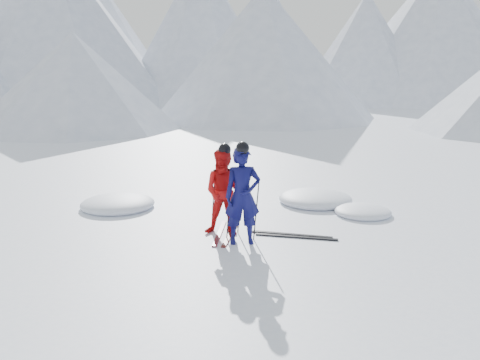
# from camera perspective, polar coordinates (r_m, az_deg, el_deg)

# --- Properties ---
(ground) EXTENTS (160.00, 160.00, 0.00)m
(ground) POSITION_cam_1_polar(r_m,az_deg,el_deg) (10.53, 10.63, -6.76)
(ground) COLOR white
(ground) RESTS_ON ground
(mountain_range) EXTENTS (106.15, 62.94, 15.53)m
(mountain_range) POSITION_cam_1_polar(r_m,az_deg,el_deg) (45.81, 16.50, 15.97)
(mountain_range) COLOR #B2BCD1
(mountain_range) RESTS_ON ground
(skier_blue) EXTENTS (0.81, 0.64, 1.94)m
(skier_blue) POSITION_cam_1_polar(r_m,az_deg,el_deg) (9.98, 0.29, -1.80)
(skier_blue) COLOR #0B0B44
(skier_blue) RESTS_ON ground
(skier_red) EXTENTS (0.90, 0.70, 1.82)m
(skier_red) POSITION_cam_1_polar(r_m,az_deg,el_deg) (10.54, -1.70, -1.37)
(skier_red) COLOR red
(skier_red) RESTS_ON ground
(pole_blue_left) EXTENTS (0.13, 0.09, 1.29)m
(pole_blue_left) POSITION_cam_1_polar(r_m,az_deg,el_deg) (10.25, -1.26, -3.30)
(pole_blue_left) COLOR black
(pole_blue_left) RESTS_ON ground
(pole_blue_right) EXTENTS (0.13, 0.08, 1.29)m
(pole_blue_right) POSITION_cam_1_polar(r_m,az_deg,el_deg) (10.27, 1.86, -3.26)
(pole_blue_right) COLOR black
(pole_blue_right) RESTS_ON ground
(pole_red_left) EXTENTS (0.12, 0.10, 1.21)m
(pole_red_left) POSITION_cam_1_polar(r_m,az_deg,el_deg) (10.91, -3.03, -2.56)
(pole_red_left) COLOR black
(pole_red_left) RESTS_ON ground
(pole_red_right) EXTENTS (0.12, 0.09, 1.21)m
(pole_red_right) POSITION_cam_1_polar(r_m,az_deg,el_deg) (10.71, 0.02, -2.82)
(pole_red_right) COLOR black
(pole_red_right) RESTS_ON ground
(ski_worn_left) EXTENTS (0.17, 1.70, 0.03)m
(ski_worn_left) POSITION_cam_1_polar(r_m,az_deg,el_deg) (10.81, -2.31, -5.97)
(ski_worn_left) COLOR black
(ski_worn_left) RESTS_ON ground
(ski_worn_right) EXTENTS (0.12, 1.70, 0.03)m
(ski_worn_right) POSITION_cam_1_polar(r_m,az_deg,el_deg) (10.77, -1.04, -6.03)
(ski_worn_right) COLOR black
(ski_worn_right) RESTS_ON ground
(ski_loose_a) EXTENTS (1.70, 0.29, 0.03)m
(ski_loose_a) POSITION_cam_1_polar(r_m,az_deg,el_deg) (10.76, 5.83, -6.11)
(ski_loose_a) COLOR black
(ski_loose_a) RESTS_ON ground
(ski_loose_b) EXTENTS (1.70, 0.23, 0.03)m
(ski_loose_b) POSITION_cam_1_polar(r_m,az_deg,el_deg) (10.62, 6.34, -6.38)
(ski_loose_b) COLOR black
(ski_loose_b) RESTS_ON ground
(snow_lumps) EXTENTS (10.22, 5.28, 0.42)m
(snow_lumps) POSITION_cam_1_polar(r_m,az_deg,el_deg) (12.68, 2.05, -3.27)
(snow_lumps) COLOR white
(snow_lumps) RESTS_ON ground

